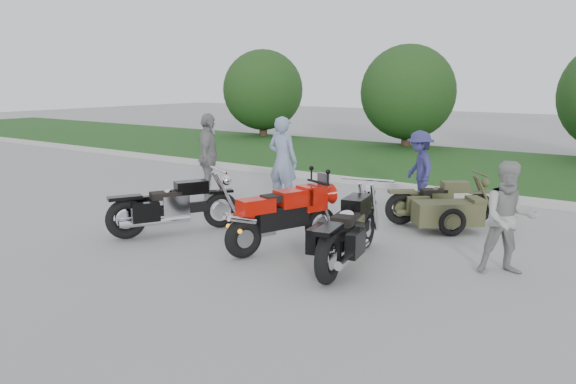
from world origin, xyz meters
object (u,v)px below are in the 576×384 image
Objects in this scene: sportbike_red at (281,215)px; cruiser_left at (170,208)px; person_grey at (509,218)px; cruiser_sidecar at (442,209)px; cruiser_right at (348,234)px; person_back at (208,157)px; person_denim at (419,168)px; person_stripe at (283,161)px.

cruiser_left is (-2.19, -0.35, -0.12)m from sportbike_red.
person_grey is (3.24, 0.97, 0.22)m from sportbike_red.
cruiser_left is 4.94m from cruiser_sidecar.
cruiser_right is 1.35× the size of cruiser_sidecar.
cruiser_right is 1.27× the size of person_back.
person_denim is (0.51, 4.38, 0.23)m from sportbike_red.
person_back reaches higher than person_stripe.
person_back reaches higher than person_grey.
person_denim is (2.70, 4.73, 0.34)m from cruiser_left.
person_grey is at bearing -4.07° from person_denim.
person_grey is at bearing 16.51° from cruiser_right.
sportbike_red is at bearing -49.36° from person_denim.
person_grey is at bearing 42.24° from cruiser_left.
sportbike_red is 0.81× the size of cruiser_right.
cruiser_right is at bearing -33.22° from person_denim.
sportbike_red is 2.22m from cruiser_left.
person_back is at bearing 140.15° from person_grey.
sportbike_red is at bearing 37.65° from cruiser_left.
sportbike_red is 1.26m from cruiser_right.
person_grey reaches higher than cruiser_right.
cruiser_sidecar is at bearing 80.00° from sportbike_red.
sportbike_red reaches higher than cruiser_right.
person_denim is at bearing 88.87° from cruiser_left.
person_back reaches higher than cruiser_right.
sportbike_red is 1.24× the size of person_denim.
person_back reaches higher than person_denim.
person_back is (-1.42, 2.52, 0.51)m from cruiser_left.
person_stripe reaches higher than person_denim.
person_stripe is at bearing -107.88° from person_back.
sportbike_red is at bearing -156.58° from person_back.
cruiser_right is (1.25, -0.07, -0.09)m from sportbike_red.
person_stripe reaches higher than cruiser_left.
cruiser_sidecar is at bearing 101.67° from person_grey.
person_back is (-3.61, 2.17, 0.39)m from sportbike_red.
person_back is at bearing 147.92° from cruiser_left.
cruiser_right is at bearing 136.51° from person_stripe.
cruiser_left is 1.13× the size of person_stripe.
person_denim is at bearing -97.34° from person_back.
cruiser_sidecar is 2.44m from person_grey.
person_back is (-4.86, 2.24, 0.49)m from cruiser_right.
person_grey reaches higher than sportbike_red.
person_grey is 6.95m from person_back.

